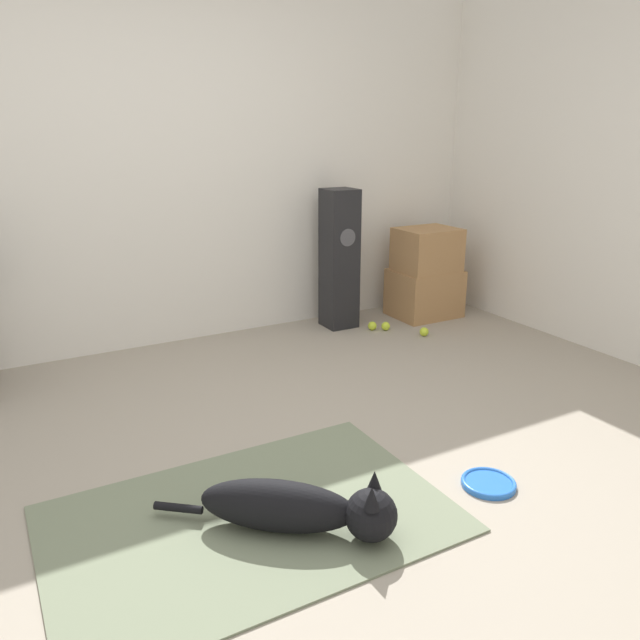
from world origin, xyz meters
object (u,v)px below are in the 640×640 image
floor_speaker (339,259)px  tennis_ball_loose_on_carpet (386,326)px  tennis_ball_by_boxes (424,332)px  tennis_ball_near_speaker (372,326)px  frisbee (489,483)px  cardboard_box_upper (427,250)px  dog (302,508)px  cardboard_box_lower (424,293)px

floor_speaker → tennis_ball_loose_on_carpet: (0.25, -0.28, -0.49)m
tennis_ball_by_boxes → tennis_ball_near_speaker: same height
floor_speaker → frisbee: bearing=-104.4°
cardboard_box_upper → tennis_ball_by_boxes: (-0.31, -0.40, -0.52)m
tennis_ball_by_boxes → cardboard_box_upper: bearing=52.1°
cardboard_box_upper → tennis_ball_by_boxes: size_ratio=7.00×
tennis_ball_loose_on_carpet → cardboard_box_upper: bearing=17.5°
dog → tennis_ball_near_speaker: dog is taller
floor_speaker → cardboard_box_lower: bearing=-8.1°
tennis_ball_by_boxes → floor_speaker: bearing=129.0°
dog → tennis_ball_by_boxes: size_ratio=11.83×
cardboard_box_lower → tennis_ball_by_boxes: bearing=-127.5°
cardboard_box_lower → tennis_ball_by_boxes: size_ratio=7.81×
cardboard_box_lower → tennis_ball_near_speaker: bearing=-168.9°
floor_speaker → tennis_ball_loose_on_carpet: 0.62m
frisbee → tennis_ball_near_speaker: tennis_ball_near_speaker is taller
floor_speaker → tennis_ball_by_boxes: size_ratio=15.92×
frisbee → cardboard_box_lower: bearing=58.3°
cardboard_box_lower → tennis_ball_by_boxes: cardboard_box_lower is taller
cardboard_box_lower → cardboard_box_upper: (-0.01, -0.02, 0.36)m
tennis_ball_by_boxes → tennis_ball_loose_on_carpet: same height
cardboard_box_upper → tennis_ball_loose_on_carpet: (-0.48, -0.15, -0.52)m
frisbee → tennis_ball_near_speaker: bearing=69.8°
frisbee → dog: bearing=173.5°
dog → cardboard_box_upper: cardboard_box_upper is taller
floor_speaker → tennis_ball_loose_on_carpet: size_ratio=15.92×
dog → floor_speaker: size_ratio=0.74×
cardboard_box_upper → tennis_ball_loose_on_carpet: 0.72m
frisbee → floor_speaker: 2.38m
dog → tennis_ball_near_speaker: 2.52m
cardboard_box_lower → tennis_ball_loose_on_carpet: (-0.49, -0.17, -0.16)m
tennis_ball_by_boxes → tennis_ball_loose_on_carpet: size_ratio=1.00×
frisbee → cardboard_box_upper: 2.56m
tennis_ball_near_speaker → tennis_ball_loose_on_carpet: bearing=-34.0°
frisbee → tennis_ball_near_speaker: size_ratio=3.60×
tennis_ball_loose_on_carpet → floor_speaker: bearing=132.3°
frisbee → floor_speaker: bearing=75.6°
tennis_ball_by_boxes → dog: bearing=-138.8°
cardboard_box_lower → tennis_ball_near_speaker: (-0.58, -0.11, -0.16)m
dog → tennis_ball_near_speaker: size_ratio=11.83×
cardboard_box_lower → tennis_ball_near_speaker: size_ratio=7.81×
cardboard_box_lower → tennis_ball_loose_on_carpet: 0.55m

